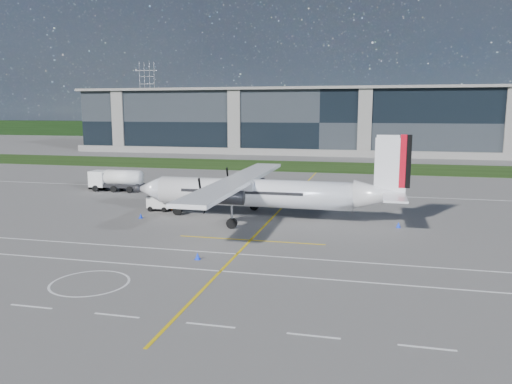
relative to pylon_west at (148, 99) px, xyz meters
The scene contains 16 objects.
ground 136.84m from the pylon_west, 53.97° to the right, with size 400.00×400.00×0.00m, color slate.
grass_strip 130.49m from the pylon_west, 51.89° to the right, with size 400.00×18.00×0.04m, color black.
terminal_building 106.57m from the pylon_west, 41.19° to the right, with size 120.00×20.00×15.00m, color black.
tree_line 81.51m from the pylon_west, ahead, with size 400.00×6.00×6.00m, color black.
pylon_west is the anchor object (origin of this frame).
yellow_taxiway_centerline 163.44m from the pylon_west, 59.34° to the right, with size 0.20×70.00×0.01m, color yellow.
white_lane_line 183.09m from the pylon_west, 64.00° to the right, with size 90.00×0.15×0.01m, color white.
turboprop_aircraft 169.98m from the pylon_west, 60.95° to the right, with size 26.41×27.39×8.22m, color white, non-canonical shape.
fuel_tanker_truck 149.26m from the pylon_west, 66.31° to the right, with size 7.32×2.38×2.75m, color white, non-canonical shape.
baggage_tug 163.41m from the pylon_west, 64.18° to the right, with size 2.56×1.53×1.53m, color white, non-canonical shape.
ground_crew_person 163.44m from the pylon_west, 63.75° to the right, with size 0.86×0.62×2.12m, color #F25907.
safety_cone_tail 176.92m from the pylon_west, 57.50° to the right, with size 0.36×0.36×0.50m, color #0D31E4.
safety_cone_nose_port 166.88m from the pylon_west, 64.84° to the right, with size 0.36×0.36×0.50m, color #0D31E4.
safety_cone_nose_stbd 162.82m from the pylon_west, 64.52° to the right, with size 0.36×0.36×0.50m, color #0D31E4.
safety_cone_portwing 181.50m from the pylon_west, 63.52° to the right, with size 0.36×0.36×0.50m, color #0D31E4.
safety_cone_stbdwing 157.06m from the pylon_west, 59.25° to the right, with size 0.36×0.36×0.50m, color #0D31E4.
Camera 1 is at (12.45, -43.66, 10.30)m, focal length 35.00 mm.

